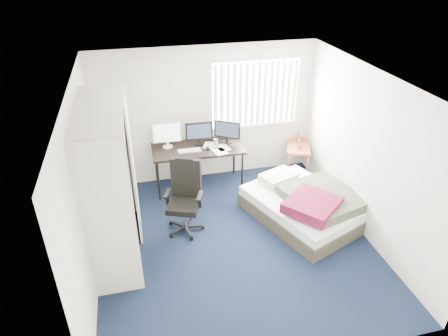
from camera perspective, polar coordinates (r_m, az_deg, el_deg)
name	(u,v)px	position (r m, az deg, el deg)	size (l,w,h in m)	color
ground	(235,242)	(6.19, 1.58, -10.52)	(4.20, 4.20, 0.00)	black
room_shell	(236,155)	(5.34, 1.80, 1.94)	(4.20, 4.20, 4.20)	silver
window_assembly	(255,93)	(7.35, 4.49, 10.57)	(1.72, 0.09, 1.32)	white
closet	(110,170)	(5.51, -16.00, -0.22)	(0.64, 1.84, 2.22)	beige
desk	(198,146)	(7.14, -3.80, 3.20)	(1.63, 0.79, 1.26)	black
office_chair	(185,203)	(6.24, -5.56, -5.01)	(0.73, 0.73, 1.19)	black
footstool	(185,176)	(7.50, -5.66, -1.10)	(0.33, 0.30, 0.23)	white
nightstand	(298,147)	(7.89, 10.51, 3.02)	(0.70, 0.95, 0.77)	brown
bed	(306,205)	(6.65, 11.63, -5.18)	(1.92, 2.17, 0.60)	#3B362B
pine_box	(123,238)	(6.19, -14.27, -9.73)	(0.42, 0.32, 0.32)	#A28A51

